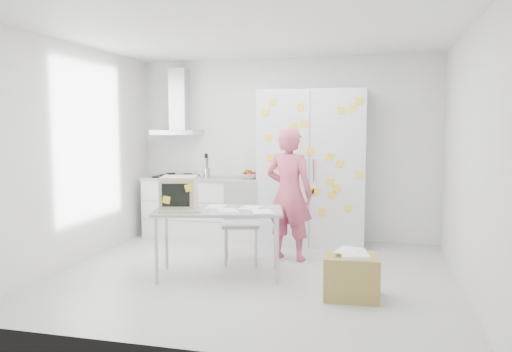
% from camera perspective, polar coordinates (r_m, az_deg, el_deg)
% --- Properties ---
extents(floor, '(4.50, 4.00, 0.02)m').
position_cam_1_polar(floor, '(5.84, -0.32, -11.27)').
color(floor, silver).
rests_on(floor, ground).
extents(walls, '(4.52, 4.01, 2.70)m').
position_cam_1_polar(walls, '(6.29, 1.28, 2.57)').
color(walls, white).
rests_on(walls, ground).
extents(ceiling, '(4.50, 4.00, 0.02)m').
position_cam_1_polar(ceiling, '(5.67, -0.34, 15.92)').
color(ceiling, white).
rests_on(ceiling, walls).
extents(counter_run, '(1.84, 0.63, 1.28)m').
position_cam_1_polar(counter_run, '(7.66, -5.92, -3.51)').
color(counter_run, white).
rests_on(counter_run, ground).
extents(range_hood, '(0.70, 0.48, 1.01)m').
position_cam_1_polar(range_hood, '(7.85, -8.82, 7.57)').
color(range_hood, silver).
rests_on(range_hood, walls).
extents(tall_cabinet, '(1.50, 0.68, 2.20)m').
position_cam_1_polar(tall_cabinet, '(7.17, 6.46, 0.92)').
color(tall_cabinet, silver).
rests_on(tall_cabinet, ground).
extents(person, '(0.69, 0.52, 1.69)m').
position_cam_1_polar(person, '(6.31, 3.80, -2.05)').
color(person, '#CE506E').
rests_on(person, ground).
extents(desk, '(1.54, 1.02, 1.13)m').
position_cam_1_polar(desk, '(5.67, -7.18, -2.84)').
color(desk, '#9EA2A8').
rests_on(desk, ground).
extents(chair, '(0.56, 0.56, 1.01)m').
position_cam_1_polar(chair, '(6.26, -1.75, -4.63)').
color(chair, '#ADADAB').
rests_on(chair, ground).
extents(cardboard_box, '(0.56, 0.46, 0.47)m').
position_cam_1_polar(cardboard_box, '(5.11, 10.86, -11.14)').
color(cardboard_box, '#A79148').
rests_on(cardboard_box, ground).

